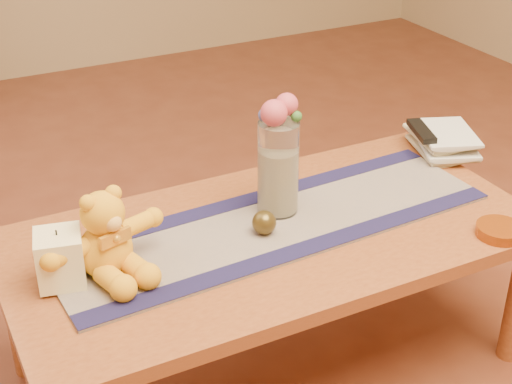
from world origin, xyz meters
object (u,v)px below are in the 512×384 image
tv_remote (421,131)px  pillar_candle (60,258)px  bronze_ball (264,222)px  amber_dish (500,231)px  teddy_bear (104,234)px  book_bottom (418,151)px  glass_vase (278,168)px

tv_remote → pillar_candle: bearing=-152.9°
bronze_ball → amber_dish: 0.61m
pillar_candle → bronze_ball: 0.52m
bronze_ball → teddy_bear: bearing=177.1°
book_bottom → tv_remote: bearing=-93.0°
teddy_bear → pillar_candle: 0.11m
book_bottom → amber_dish: amber_dish is taller
glass_vase → amber_dish: 0.60m
teddy_bear → glass_vase: glass_vase is taller
tv_remote → amber_dish: size_ratio=1.30×
bronze_ball → book_bottom: (0.66, 0.21, -0.03)m
glass_vase → tv_remote: size_ratio=1.62×
pillar_candle → amber_dish: 1.11m
pillar_candle → tv_remote: bearing=8.4°
glass_vase → bronze_ball: glass_vase is taller
glass_vase → book_bottom: (0.57, 0.12, -0.13)m
teddy_bear → bronze_ball: size_ratio=4.79×
teddy_bear → book_bottom: size_ratio=1.37×
amber_dish → pillar_candle: bearing=164.1°
teddy_bear → book_bottom: bearing=-5.9°
book_bottom → amber_dish: bearing=-87.1°
glass_vase → book_bottom: bearing=11.9°
teddy_bear → pillar_candle: bearing=161.4°
pillar_candle → bronze_ball: pillar_candle is taller
teddy_bear → pillar_candle: (-0.11, 0.01, -0.04)m
pillar_candle → amber_dish: size_ratio=1.04×
pillar_candle → tv_remote: (1.18, 0.17, 0.01)m
pillar_candle → book_bottom: (1.18, 0.18, -0.06)m
teddy_bear → glass_vase: (0.50, 0.07, 0.03)m
teddy_bear → amber_dish: size_ratio=2.49×
teddy_bear → bronze_ball: 0.42m
pillar_candle → book_bottom: size_ratio=0.57×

